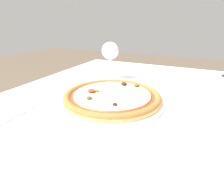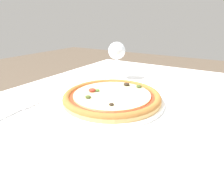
{
  "view_description": "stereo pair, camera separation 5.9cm",
  "coord_description": "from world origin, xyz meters",
  "px_view_note": "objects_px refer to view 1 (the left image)",
  "views": [
    {
      "loc": [
        0.07,
        -0.54,
        0.96
      ],
      "look_at": [
        -0.17,
        -0.04,
        0.74
      ],
      "focal_mm": 30.0,
      "sensor_mm": 36.0,
      "label": 1
    },
    {
      "loc": [
        0.12,
        -0.51,
        0.96
      ],
      "look_at": [
        -0.17,
        -0.04,
        0.74
      ],
      "focal_mm": 30.0,
      "sensor_mm": 36.0,
      "label": 2
    }
  ],
  "objects_px": {
    "pizza_plate": "(112,97)",
    "wine_glass_far_left": "(110,52)",
    "fork": "(13,117)",
    "dining_table": "(164,130)"
  },
  "relations": [
    {
      "from": "fork",
      "to": "dining_table",
      "type": "bearing_deg",
      "value": 35.0
    },
    {
      "from": "pizza_plate",
      "to": "wine_glass_far_left",
      "type": "distance_m",
      "value": 0.28
    },
    {
      "from": "dining_table",
      "to": "fork",
      "type": "xyz_separation_m",
      "value": [
        -0.36,
        -0.25,
        0.09
      ]
    },
    {
      "from": "fork",
      "to": "wine_glass_far_left",
      "type": "bearing_deg",
      "value": 80.11
    },
    {
      "from": "dining_table",
      "to": "wine_glass_far_left",
      "type": "height_order",
      "value": "wine_glass_far_left"
    },
    {
      "from": "pizza_plate",
      "to": "dining_table",
      "type": "bearing_deg",
      "value": 15.11
    },
    {
      "from": "pizza_plate",
      "to": "wine_glass_far_left",
      "type": "bearing_deg",
      "value": 117.08
    },
    {
      "from": "fork",
      "to": "pizza_plate",
      "type": "bearing_deg",
      "value": 46.67
    },
    {
      "from": "pizza_plate",
      "to": "wine_glass_far_left",
      "type": "relative_size",
      "value": 2.03
    },
    {
      "from": "dining_table",
      "to": "pizza_plate",
      "type": "relative_size",
      "value": 3.45
    }
  ]
}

